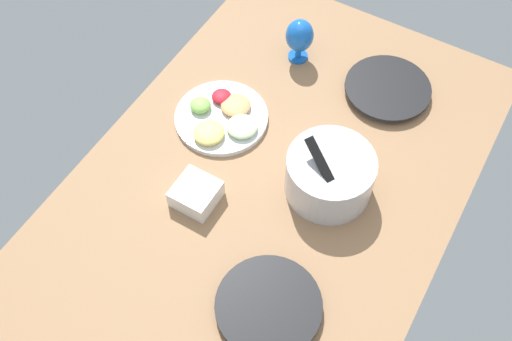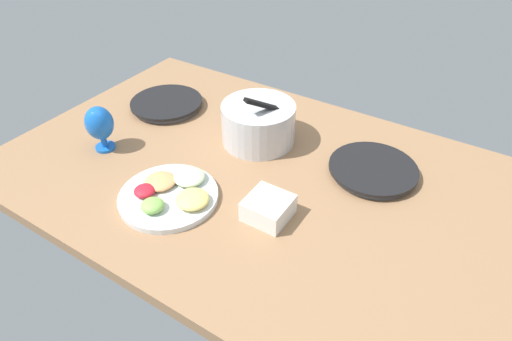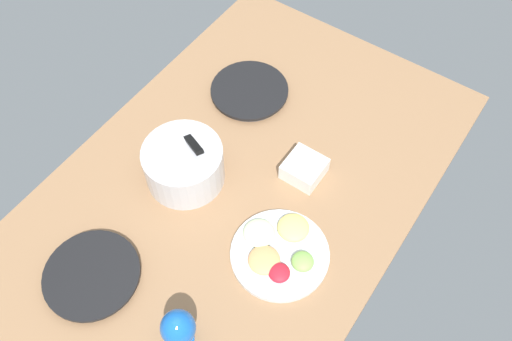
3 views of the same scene
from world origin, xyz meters
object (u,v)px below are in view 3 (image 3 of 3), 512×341
at_px(mixing_bowl, 184,164).
at_px(square_bowl_white, 304,168).
at_px(hurricane_glass_blue, 178,328).
at_px(dinner_plate_left, 92,276).
at_px(fruit_platter, 279,251).
at_px(dinner_plate_right, 250,91).

xyz_separation_m(mixing_bowl, square_bowl_white, (0.22, -0.30, -0.04)).
relative_size(hurricane_glass_blue, square_bowl_white, 1.33).
bearing_deg(mixing_bowl, square_bowl_white, -53.78).
xyz_separation_m(dinner_plate_left, mixing_bowl, (0.42, -0.00, 0.06)).
bearing_deg(square_bowl_white, mixing_bowl, 126.22).
bearing_deg(dinner_plate_left, fruit_platter, -47.15).
height_order(mixing_bowl, hurricane_glass_blue, mixing_bowl).
bearing_deg(dinner_plate_right, dinner_plate_left, -177.84).
xyz_separation_m(hurricane_glass_blue, square_bowl_white, (0.63, 0.01, -0.06)).
xyz_separation_m(fruit_platter, square_bowl_white, (0.28, 0.09, 0.02)).
xyz_separation_m(dinner_plate_right, hurricane_glass_blue, (-0.81, -0.35, 0.08)).
xyz_separation_m(fruit_platter, hurricane_glass_blue, (-0.36, 0.07, 0.08)).
bearing_deg(square_bowl_white, dinner_plate_right, 62.15).
relative_size(dinner_plate_right, mixing_bowl, 1.10).
distance_m(dinner_plate_left, fruit_platter, 0.54).
bearing_deg(hurricane_glass_blue, square_bowl_white, 1.19).
relative_size(fruit_platter, square_bowl_white, 2.46).
bearing_deg(hurricane_glass_blue, mixing_bowl, 37.58).
relative_size(mixing_bowl, fruit_platter, 0.86).
bearing_deg(fruit_platter, mixing_bowl, 82.05).
bearing_deg(dinner_plate_left, square_bowl_white, -25.49).
distance_m(mixing_bowl, square_bowl_white, 0.38).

